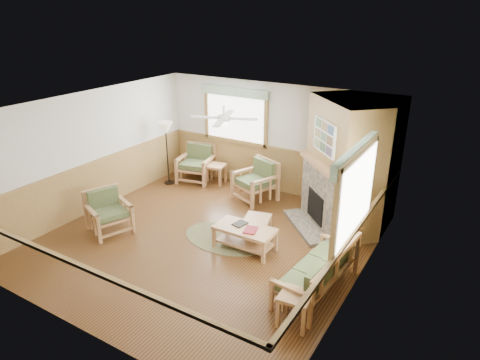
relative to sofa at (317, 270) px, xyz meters
The scene contains 24 objects.
floor 2.57m from the sofa, behind, with size 6.00×6.00×0.01m, color #503016.
ceiling 3.42m from the sofa, behind, with size 6.00×6.00×0.01m, color white.
wall_back 4.31m from the sofa, 126.65° to the left, with size 6.00×0.02×2.70m, color silver.
wall_front 3.75m from the sofa, 133.70° to the right, with size 6.00×0.02×2.70m, color silver.
wall_left 5.60m from the sofa, behind, with size 0.02×6.00×2.70m, color silver.
wall_right 1.13m from the sofa, 37.30° to the left, with size 0.02×6.00×2.70m, color silver.
wainscot 2.54m from the sofa, behind, with size 6.00×6.00×1.10m, color olive, non-canonical shape.
fireplace 2.64m from the sofa, 100.75° to the left, with size 2.20×2.20×2.70m, color olive, non-canonical shape.
window_back 5.35m from the sofa, 137.28° to the left, with size 1.90×0.16×1.50m, color white, non-canonical shape.
window_right 2.18m from the sofa, 21.07° to the left, with size 0.16×1.90×1.50m, color white, non-canonical shape.
ceiling_fan 3.23m from the sofa, 163.05° to the left, with size 1.24×1.24×0.36m, color white, non-canonical shape.
sofa is the anchor object (origin of this frame).
armchair_back_left 5.37m from the sofa, 147.93° to the left, with size 0.85×0.85×0.95m, color tan, non-canonical shape.
armchair_back_right 3.70m from the sofa, 135.10° to the left, with size 0.85×0.85×0.96m, color tan, non-canonical shape.
armchair_left 4.43m from the sofa, behind, with size 0.78×0.78×0.87m, color tan, non-canonical shape.
coffee_table 1.75m from the sofa, 162.96° to the left, with size 1.17×0.58×0.47m, color tan, non-canonical shape.
end_table_chairs 4.94m from the sofa, 143.67° to the left, with size 0.48×0.46×0.54m, color tan, non-canonical shape.
end_table_sofa 0.92m from the sofa, 88.26° to the right, with size 0.46×0.44×0.51m, color tan, non-canonical shape.
footstool 2.01m from the sofa, 147.95° to the left, with size 0.50×0.50×0.43m, color tan, non-canonical shape.
braided_rug 2.34m from the sofa, 163.19° to the left, with size 1.79×1.79×0.01m, color brown.
floor_lamp_left 5.58m from the sofa, 155.36° to the left, with size 0.38×0.38×1.66m, color black, non-canonical shape.
floor_lamp_right 1.25m from the sofa, 94.07° to the left, with size 0.37×0.37×1.62m, color black, non-canonical shape.
book_red 1.58m from the sofa, 163.10° to the left, with size 0.22×0.30×0.03m, color maroon.
book_dark 1.90m from the sofa, 162.27° to the left, with size 0.20×0.27×0.03m, color black.
Camera 1 is at (4.46, -6.02, 4.37)m, focal length 32.00 mm.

